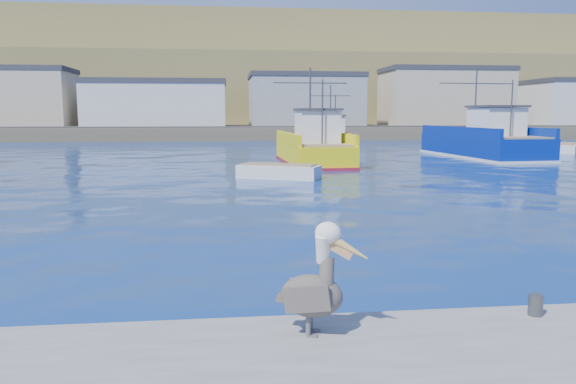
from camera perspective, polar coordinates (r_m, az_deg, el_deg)
The scene contains 9 objects.
ground at distance 11.11m, azimuth 0.56°, elevation -9.37°, with size 260.00×260.00×0.00m, color navy.
dock_bollards at distance 7.84m, azimuth 8.20°, elevation -11.96°, with size 36.20×0.20×0.30m.
far_shore at distance 119.87m, azimuth -6.07°, elevation 10.66°, with size 200.00×81.00×24.00m.
trawler_yellow_b at distance 37.37m, azimuth 2.60°, elevation 4.45°, with size 5.04×10.73×6.43m.
trawler_blue at distance 45.36m, azimuth 19.27°, elevation 4.77°, with size 6.09×12.95×6.69m.
boat_orange at distance 51.52m, azimuth 4.47°, elevation 5.37°, with size 3.70×7.15×5.92m.
skiff_mid at distance 28.81m, azimuth -0.95°, elevation 1.97°, with size 4.41×3.13×0.91m.
skiff_extra at distance 53.55m, azimuth 26.45°, elevation 3.94°, with size 3.86×4.46×0.96m.
pelican at distance 7.25m, azimuth 2.76°, elevation -9.57°, with size 1.18×0.71×1.48m.
Camera 1 is at (-1.33, -10.52, 3.32)m, focal length 35.00 mm.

